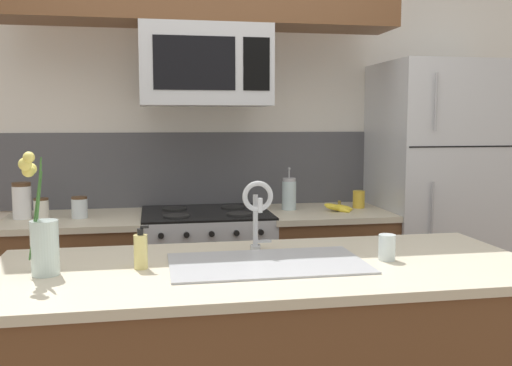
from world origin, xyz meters
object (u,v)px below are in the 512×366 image
at_px(storage_jar_short, 80,207).
at_px(storage_jar_medium, 41,208).
at_px(sink_faucet, 257,206).
at_px(microwave, 205,67).
at_px(refrigerator, 439,206).
at_px(storage_jar_tall, 22,201).
at_px(banana_bunch, 339,208).
at_px(dish_soap_bottle, 141,251).
at_px(french_press, 289,194).
at_px(flower_vase, 43,241).
at_px(stove_range, 207,286).
at_px(coffee_tin, 359,199).
at_px(drinking_glass, 387,247).

bearing_deg(storage_jar_short, storage_jar_medium, 173.16).
distance_m(storage_jar_medium, sink_faucet, 1.49).
xyz_separation_m(microwave, refrigerator, (1.52, 0.04, -0.86)).
distance_m(storage_jar_tall, storage_jar_medium, 0.11).
relative_size(banana_bunch, dish_soap_bottle, 1.16).
height_order(microwave, storage_jar_short, microwave).
bearing_deg(french_press, storage_jar_medium, -177.85).
bearing_deg(storage_jar_medium, flower_vase, -79.49).
bearing_deg(dish_soap_bottle, refrigerator, 33.52).
xyz_separation_m(storage_jar_short, sink_faucet, (0.85, -1.01, 0.14)).
xyz_separation_m(stove_range, banana_bunch, (0.82, -0.06, 0.47)).
height_order(storage_jar_tall, coffee_tin, storage_jar_tall).
bearing_deg(drinking_glass, sink_faucet, 153.58).
height_order(microwave, storage_jar_medium, microwave).
xyz_separation_m(refrigerator, storage_jar_medium, (-2.46, -0.02, 0.05)).
bearing_deg(french_press, storage_jar_tall, -178.39).
xyz_separation_m(coffee_tin, drinking_glass, (-0.38, -1.32, -0.00)).
bearing_deg(storage_jar_short, sink_faucet, -49.97).
bearing_deg(sink_faucet, flower_vase, -165.07).
bearing_deg(microwave, dish_soap_bottle, -106.70).
height_order(banana_bunch, french_press, french_press).
bearing_deg(sink_faucet, dish_soap_bottle, -157.85).
distance_m(microwave, storage_jar_short, 1.09).
xyz_separation_m(french_press, sink_faucet, (-0.41, -1.09, 0.10)).
height_order(refrigerator, storage_jar_medium, refrigerator).
relative_size(dish_soap_bottle, flower_vase, 0.37).
bearing_deg(storage_jar_medium, french_press, 2.15).
relative_size(stove_range, coffee_tin, 8.45).
relative_size(microwave, storage_jar_medium, 6.36).
height_order(storage_jar_medium, french_press, french_press).
relative_size(dish_soap_bottle, drinking_glass, 1.59).
height_order(stove_range, french_press, french_press).
bearing_deg(storage_jar_tall, drinking_glass, -37.96).
height_order(french_press, sink_faucet, sink_faucet).
distance_m(storage_jar_medium, storage_jar_short, 0.21).
bearing_deg(stove_range, storage_jar_tall, 179.13).
bearing_deg(french_press, drinking_glass, -86.63).
xyz_separation_m(french_press, coffee_tin, (0.46, -0.01, -0.04)).
relative_size(french_press, flower_vase, 0.59).
bearing_deg(storage_jar_short, coffee_tin, 2.37).
xyz_separation_m(dish_soap_bottle, flower_vase, (-0.34, -0.02, 0.06)).
height_order(microwave, coffee_tin, microwave).
height_order(microwave, french_press, microwave).
xyz_separation_m(french_press, drinking_glass, (0.08, -1.33, -0.05)).
bearing_deg(sink_faucet, storage_jar_short, 130.03).
bearing_deg(stove_range, sink_faucet, -83.25).
bearing_deg(stove_range, flower_vase, -119.44).
bearing_deg(drinking_glass, storage_jar_short, 136.81).
bearing_deg(sink_faucet, banana_bunch, 54.44).
bearing_deg(microwave, refrigerator, 1.54).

